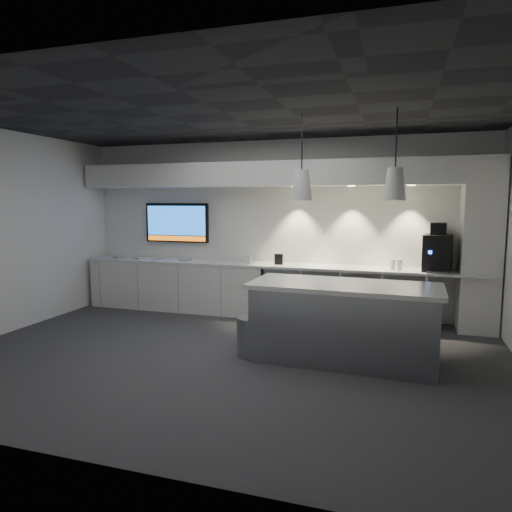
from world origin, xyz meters
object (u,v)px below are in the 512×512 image
(wall_tv, at_px, (177,223))
(coffee_machine, at_px, (438,251))
(island, at_px, (344,322))
(bin, at_px, (251,336))

(wall_tv, height_order, coffee_machine, wall_tv)
(island, distance_m, bin, 1.18)
(wall_tv, xyz_separation_m, island, (3.33, -2.15, -1.07))
(wall_tv, height_order, island, wall_tv)
(island, xyz_separation_m, coffee_machine, (1.18, 1.90, 0.71))
(bin, xyz_separation_m, coffee_machine, (2.33, 2.05, 0.95))
(wall_tv, distance_m, island, 4.11)
(wall_tv, bearing_deg, island, -32.80)
(wall_tv, xyz_separation_m, coffee_machine, (4.51, -0.25, -0.36))
(wall_tv, distance_m, coffee_machine, 4.53)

